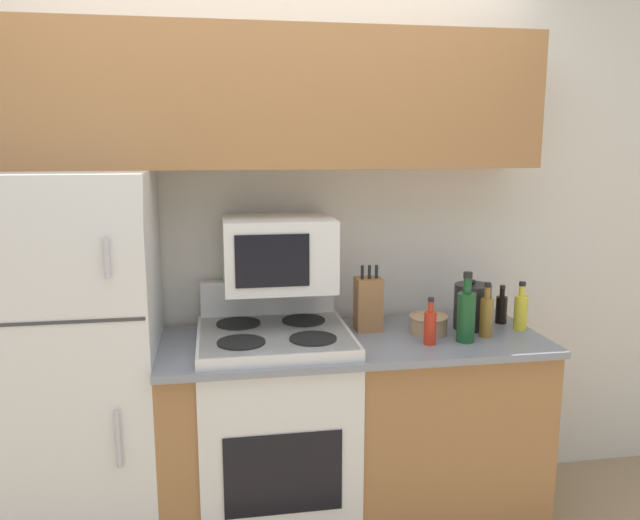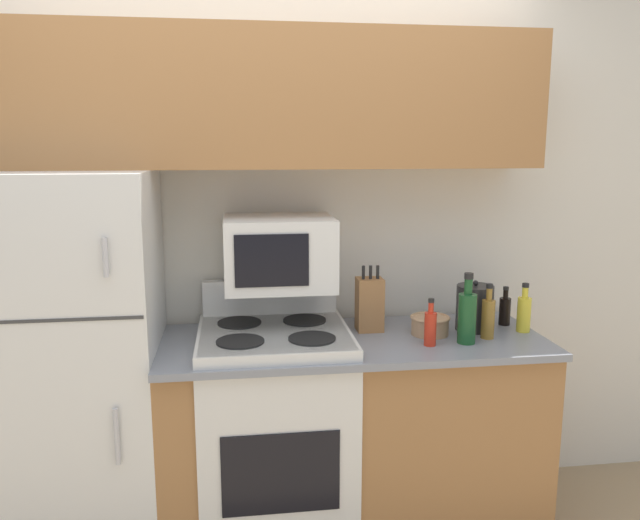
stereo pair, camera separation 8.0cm
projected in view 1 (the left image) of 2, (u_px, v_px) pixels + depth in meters
name	position (u px, v px, depth m)	size (l,w,h in m)	color
wall_back	(263.00, 238.00, 2.92)	(8.00, 0.05, 2.55)	silver
lower_cabinets	(352.00, 431.00, 2.78)	(1.65, 0.65, 0.88)	#9E6B3D
refrigerator	(70.00, 370.00, 2.53)	(0.71, 0.65, 1.61)	silver
upper_cabinets	(265.00, 100.00, 2.61)	(2.35, 0.34, 0.57)	#9E6B3D
stove	(276.00, 431.00, 2.71)	(0.64, 0.63, 1.09)	silver
microwave	(278.00, 253.00, 2.68)	(0.47, 0.38, 0.31)	silver
knife_block	(368.00, 304.00, 2.79)	(0.12, 0.10, 0.30)	#9E6B3D
bowl	(429.00, 324.00, 2.75)	(0.17, 0.17, 0.08)	tan
bottle_soy_sauce	(501.00, 308.00, 2.90)	(0.05, 0.05, 0.18)	black
bottle_wine_green	(466.00, 315.00, 2.62)	(0.08, 0.08, 0.30)	#194C23
bottle_cooking_spray	(521.00, 311.00, 2.80)	(0.06, 0.06, 0.22)	gold
bottle_hot_sauce	(430.00, 326.00, 2.59)	(0.05, 0.05, 0.20)	red
bottle_vinegar	(486.00, 315.00, 2.69)	(0.06, 0.06, 0.24)	olive
kettle	(472.00, 306.00, 2.81)	(0.16, 0.16, 0.23)	black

